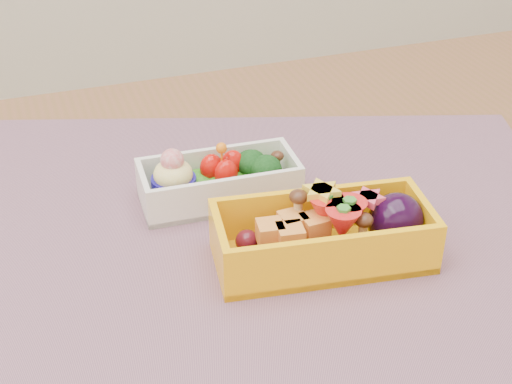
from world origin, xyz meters
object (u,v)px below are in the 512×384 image
object	(u,v)px
table	(220,350)
placemat	(250,233)
bento_white	(218,181)
bento_yellow	(328,234)

from	to	relation	value
table	placemat	bearing A→B (deg)	38.01
bento_white	bento_yellow	xyz separation A→B (m)	(0.06, -0.12, 0.01)
placemat	bento_white	xyz separation A→B (m)	(-0.01, 0.06, 0.02)
placemat	bento_yellow	bearing A→B (deg)	-51.32
bento_white	bento_yellow	distance (m)	0.13
bento_white	table	bearing A→B (deg)	-105.33
bento_yellow	table	bearing A→B (deg)	170.28
placemat	table	bearing A→B (deg)	-141.99
table	bento_yellow	world-z (taller)	bento_yellow
table	bento_yellow	distance (m)	0.16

